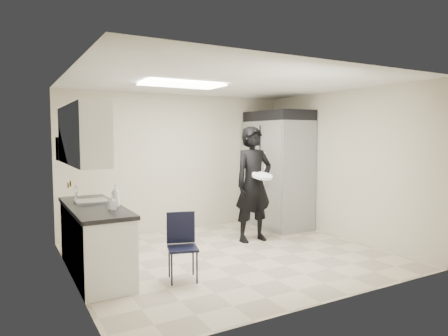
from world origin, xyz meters
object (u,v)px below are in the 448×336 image
folding_chair (183,248)px  man_tuxedo (254,184)px  commercial_fridge (278,174)px  lower_counter (95,241)px

folding_chair → man_tuxedo: 2.24m
commercial_fridge → lower_counter: bearing=-164.1°
lower_counter → folding_chair: bearing=-41.3°
folding_chair → man_tuxedo: man_tuxedo is taller
lower_counter → man_tuxedo: 2.81m
lower_counter → man_tuxedo: size_ratio=0.96×
lower_counter → folding_chair: 1.21m
lower_counter → man_tuxedo: man_tuxedo is taller
commercial_fridge → folding_chair: commercial_fridge is taller
commercial_fridge → folding_chair: 3.49m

